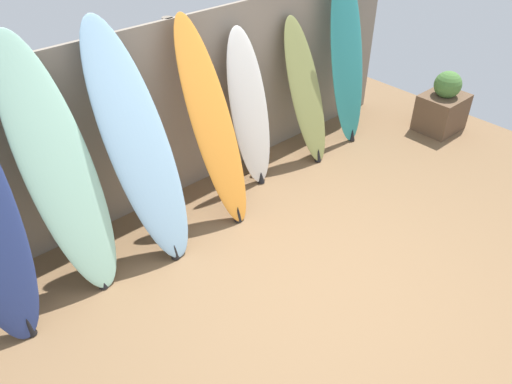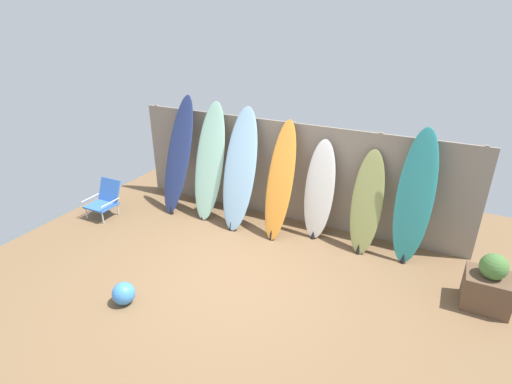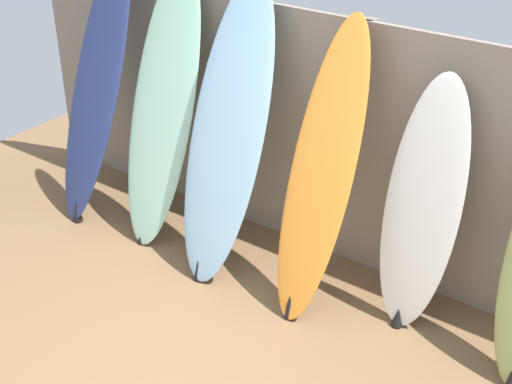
% 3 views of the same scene
% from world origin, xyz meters
% --- Properties ---
extents(ground, '(7.68, 7.68, 0.00)m').
position_xyz_m(ground, '(0.00, 0.00, 0.00)').
color(ground, brown).
extents(fence_back, '(6.08, 0.11, 1.80)m').
position_xyz_m(fence_back, '(-0.00, 2.01, 0.90)').
color(fence_back, gray).
rests_on(fence_back, ground).
extents(surfboard_seafoam_1, '(0.60, 0.82, 2.05)m').
position_xyz_m(surfboard_seafoam_1, '(-1.39, 1.56, 1.02)').
color(surfboard_seafoam_1, '#9ED6BC').
rests_on(surfboard_seafoam_1, ground).
extents(surfboard_skyblue_2, '(0.65, 0.93, 2.03)m').
position_xyz_m(surfboard_skyblue_2, '(-0.74, 1.49, 1.01)').
color(surfboard_skyblue_2, '#8CB7D6').
rests_on(surfboard_skyblue_2, ground).
extents(surfboard_orange_3, '(0.47, 0.81, 1.90)m').
position_xyz_m(surfboard_orange_3, '(0.03, 1.48, 0.93)').
color(surfboard_orange_3, orange).
rests_on(surfboard_orange_3, ground).
extents(surfboard_white_4, '(0.50, 0.46, 1.64)m').
position_xyz_m(surfboard_white_4, '(0.64, 1.68, 0.81)').
color(surfboard_white_4, white).
rests_on(surfboard_white_4, ground).
extents(surfboard_olive_5, '(0.52, 0.64, 1.58)m').
position_xyz_m(surfboard_olive_5, '(1.43, 1.63, 0.77)').
color(surfboard_olive_5, olive).
rests_on(surfboard_olive_5, ground).
extents(surfboard_teal_6, '(0.54, 0.51, 2.03)m').
position_xyz_m(surfboard_teal_6, '(2.10, 1.63, 1.00)').
color(surfboard_teal_6, teal).
rests_on(surfboard_teal_6, ground).
extents(planter_box, '(0.56, 0.47, 0.78)m').
position_xyz_m(planter_box, '(3.18, 0.88, 0.32)').
color(planter_box, brown).
rests_on(planter_box, ground).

